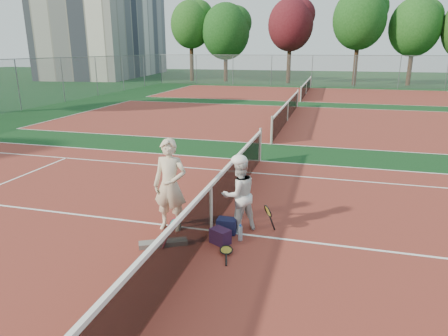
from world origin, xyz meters
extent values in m
plane|color=black|center=(0.00, 0.00, 0.00)|extent=(130.00, 130.00, 0.00)
cube|color=maroon|center=(0.00, 0.00, 0.00)|extent=(23.77, 10.97, 0.01)
cube|color=maroon|center=(0.00, 13.50, 0.00)|extent=(23.77, 10.97, 0.01)
cube|color=maroon|center=(0.00, 27.00, 0.00)|extent=(23.77, 10.97, 0.01)
cube|color=beige|center=(-28.00, 44.00, 7.50)|extent=(12.96, 23.18, 15.00)
imported|color=beige|center=(-0.81, -0.12, 0.94)|extent=(0.69, 0.46, 1.89)
imported|color=silver|center=(0.52, 0.22, 0.76)|extent=(0.93, 0.91, 1.51)
cube|color=black|center=(0.33, 0.00, 0.15)|extent=(0.39, 0.27, 0.30)
cube|color=black|center=(0.33, -0.48, 0.15)|extent=(0.43, 0.39, 0.29)
cube|color=#615C57|center=(-0.69, -0.85, 0.05)|extent=(0.90, 0.60, 0.09)
cylinder|color=silver|center=(0.66, -0.27, 0.15)|extent=(0.09, 0.09, 0.30)
cylinder|color=#382314|center=(-13.90, 37.99, 2.49)|extent=(0.44, 0.44, 4.98)
ellipsoid|color=#1B4B15|center=(-13.90, 37.99, 6.22)|extent=(4.57, 4.57, 5.26)
cylinder|color=#382314|center=(-9.85, 38.04, 2.17)|extent=(0.44, 0.44, 4.35)
ellipsoid|color=#124112|center=(-9.85, 38.04, 5.44)|extent=(5.31, 5.31, 6.10)
cylinder|color=#382314|center=(-2.69, 37.66, 2.41)|extent=(0.44, 0.44, 4.82)
ellipsoid|color=#460F15|center=(-2.69, 37.66, 6.02)|extent=(4.72, 4.72, 5.43)
cylinder|color=#382314|center=(4.14, 36.77, 2.57)|extent=(0.44, 0.44, 5.13)
ellipsoid|color=#144313|center=(4.14, 36.77, 6.42)|extent=(5.17, 5.17, 5.94)
cylinder|color=#382314|center=(9.44, 37.81, 2.26)|extent=(0.44, 0.44, 4.52)
ellipsoid|color=#174914|center=(9.44, 37.81, 5.65)|extent=(4.93, 4.93, 5.66)
camera|label=1|loc=(2.19, -7.08, 3.54)|focal=32.00mm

